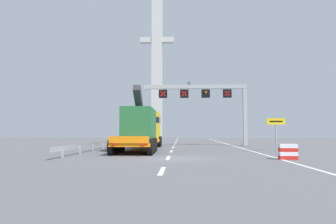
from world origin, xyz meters
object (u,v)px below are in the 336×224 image
Objects in this scene: exit_sign_yellow at (276,126)px; overhead_lane_gantry at (208,96)px; bridge_pylon_distant at (157,57)px; crash_barrier_striped at (288,152)px; heavy_haul_truck_orange at (143,128)px.

overhead_lane_gantry is at bearing 119.59° from exit_sign_yellow.
bridge_pylon_distant is at bearing 101.88° from overhead_lane_gantry.
overhead_lane_gantry reaches higher than crash_barrier_striped.
exit_sign_yellow is at bearing 77.59° from crash_barrier_striped.
overhead_lane_gantry is 16.69m from crash_barrier_striped.
exit_sign_yellow is 2.64× the size of crash_barrier_striped.
heavy_haul_truck_orange is at bearing 134.84° from crash_barrier_striped.
heavy_haul_truck_orange is at bearing -86.77° from bridge_pylon_distant.
bridge_pylon_distant reaches higher than overhead_lane_gantry.
heavy_haul_truck_orange is 5.20× the size of exit_sign_yellow.
crash_barrier_striped is at bearing -45.16° from heavy_haul_truck_orange.
crash_barrier_striped is at bearing -102.41° from exit_sign_yellow.
heavy_haul_truck_orange is 13.97m from crash_barrier_striped.
bridge_pylon_distant is (-9.47, 45.03, 15.76)m from overhead_lane_gantry.
overhead_lane_gantry is 10.26m from exit_sign_yellow.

